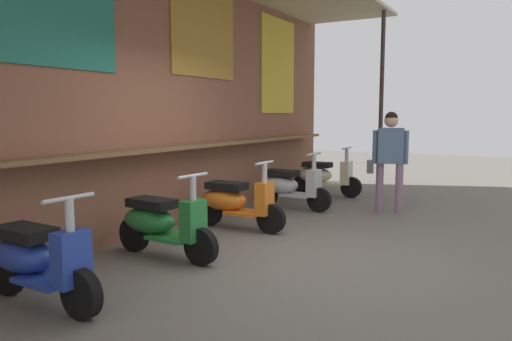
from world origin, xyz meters
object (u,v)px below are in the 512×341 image
Objects in this scene: scooter_blue at (35,259)px; shopper_with_handbag at (389,152)px; scooter_green at (160,223)px; scooter_orange at (234,201)px; scooter_cream at (323,176)px; scooter_silver at (288,186)px.

scooter_blue is 0.86× the size of shopper_with_handbag.
scooter_green is 0.86× the size of shopper_with_handbag.
scooter_orange is 0.86× the size of shopper_with_handbag.
scooter_green is at bearing -90.35° from scooter_orange.
scooter_blue is at bearing -90.35° from scooter_orange.
scooter_orange is 3.28m from scooter_cream.
scooter_cream is (4.83, 0.00, 0.00)m from scooter_green.
scooter_blue is at bearing -86.68° from scooter_green.
scooter_green and scooter_orange have the same top height.
scooter_orange is (3.13, 0.00, 0.00)m from scooter_blue.
scooter_green is 1.00× the size of scooter_orange.
scooter_cream is at bearing 93.32° from scooter_green.
shopper_with_handbag reaches higher than scooter_cream.
scooter_orange is 2.77m from shopper_with_handbag.
scooter_cream is (6.42, 0.00, 0.00)m from scooter_blue.
scooter_orange is at bearing -53.51° from shopper_with_handbag.
scooter_blue is 3.13m from scooter_orange.
shopper_with_handbag is (2.21, -1.56, 0.60)m from scooter_orange.
shopper_with_handbag is (3.76, -1.56, 0.60)m from scooter_green.
scooter_green is 1.55m from scooter_orange.
scooter_silver is (1.71, -0.00, 0.00)m from scooter_orange.
scooter_blue and scooter_cream have the same top height.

